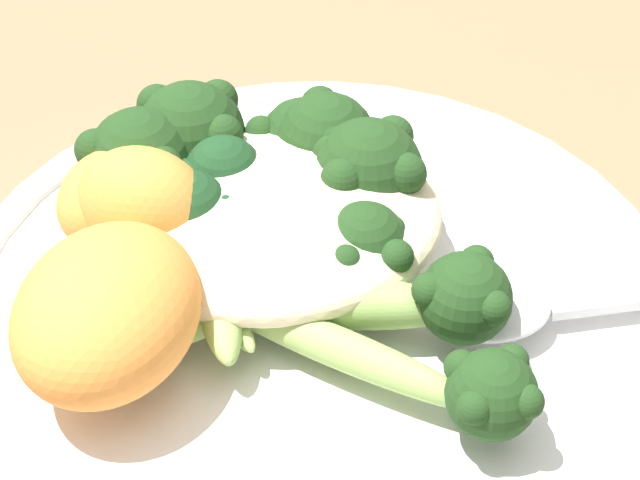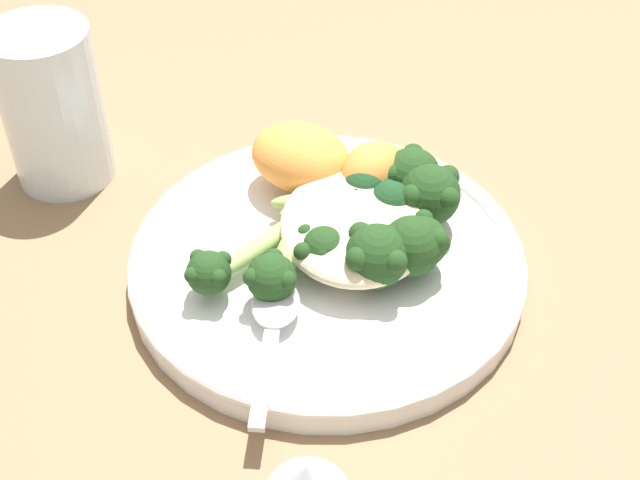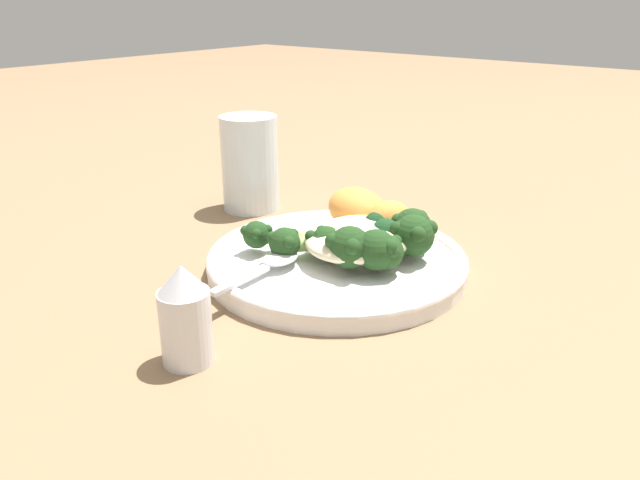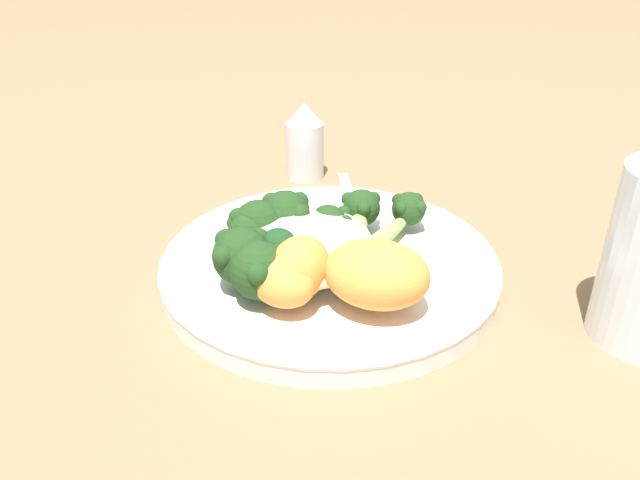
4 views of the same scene
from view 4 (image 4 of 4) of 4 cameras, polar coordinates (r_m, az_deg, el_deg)
The scene contains 17 objects.
ground_plane at distance 0.48m, azimuth 0.97°, elevation -4.10°, with size 4.00×4.00×0.00m, color #846647.
plate at distance 0.48m, azimuth 1.30°, elevation -2.19°, with size 0.26×0.26×0.02m.
quinoa_mound at distance 0.46m, azimuth -1.27°, elevation -0.61°, with size 0.12×0.10×0.03m, color beige.
broccoli_stalk_0 at distance 0.50m, azimuth 6.94°, elevation 1.66°, with size 0.10×0.08×0.03m.
broccoli_stalk_1 at distance 0.49m, azimuth 3.38°, elevation 1.32°, with size 0.12×0.05×0.03m.
broccoli_stalk_2 at distance 0.47m, azimuth 1.53°, elevation 0.48°, with size 0.09×0.03×0.03m.
broccoli_stalk_3 at distance 0.48m, azimuth -2.44°, elevation 1.63°, with size 0.10×0.08×0.04m.
broccoli_stalk_4 at distance 0.47m, azimuth -4.05°, elevation 0.58°, with size 0.09×0.11×0.04m.
broccoli_stalk_5 at distance 0.47m, azimuth -4.89°, elevation 0.00°, with size 0.07×0.10×0.03m.
broccoli_stalk_6 at distance 0.44m, azimuth -5.13°, elevation -1.66°, with size 0.04×0.13×0.04m.
broccoli_stalk_7 at distance 0.42m, azimuth -4.59°, elevation -2.75°, with size 0.06×0.11×0.04m.
sweet_potato_chunk_0 at distance 0.41m, azimuth 5.19°, elevation -3.12°, with size 0.07×0.06×0.04m, color orange.
sweet_potato_chunk_1 at distance 0.41m, azimuth -3.46°, elevation -3.72°, with size 0.05×0.04×0.03m, color orange.
sweet_potato_chunk_2 at distance 0.42m, azimuth -1.86°, elevation -2.52°, with size 0.05×0.04×0.04m, color orange.
kale_tuft at distance 0.44m, azimuth -2.35°, elevation -1.33°, with size 0.05×0.05×0.03m.
spoon at distance 0.54m, azimuth 3.06°, elevation 2.85°, with size 0.11×0.03×0.01m.
salt_shaker at distance 0.65m, azimuth -1.40°, elevation 9.01°, with size 0.04×0.04×0.08m.
Camera 4 is at (-0.40, 0.03, 0.26)m, focal length 35.00 mm.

